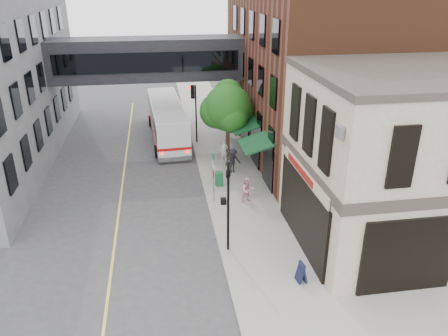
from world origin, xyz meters
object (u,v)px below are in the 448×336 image
object	(u,v)px
pedestrian_a	(224,150)
pedestrian_b	(248,190)
bus	(167,119)
pedestrian_c	(233,161)
sandwich_board	(301,272)
newspaper_box	(219,179)

from	to	relation	value
pedestrian_a	pedestrian_b	distance (m)	6.34
bus	pedestrian_c	size ratio (longest dim) A/B	6.55
bus	pedestrian_c	bearing A→B (deg)	-62.96
bus	sandwich_board	xyz separation A→B (m)	(4.88, -19.40, -1.03)
newspaper_box	sandwich_board	size ratio (longest dim) A/B	1.00
pedestrian_a	newspaper_box	size ratio (longest dim) A/B	1.67
pedestrian_a	pedestrian_b	bearing A→B (deg)	-67.71
pedestrian_c	newspaper_box	distance (m)	2.21
pedestrian_c	newspaper_box	world-z (taller)	pedestrian_c
bus	pedestrian_a	distance (m)	6.81
pedestrian_b	sandwich_board	world-z (taller)	pedestrian_b
pedestrian_a	sandwich_board	xyz separation A→B (m)	(1.15, -13.75, -0.30)
pedestrian_a	newspaper_box	xyz separation A→B (m)	(-0.93, -3.97, -0.30)
sandwich_board	newspaper_box	bearing A→B (deg)	95.37
pedestrian_a	newspaper_box	bearing A→B (deg)	-84.09
pedestrian_b	sandwich_board	bearing A→B (deg)	-93.32
pedestrian_c	sandwich_board	bearing A→B (deg)	-98.69
pedestrian_a	pedestrian_c	bearing A→B (deg)	-64.65
pedestrian_b	pedestrian_c	size ratio (longest dim) A/B	0.90
bus	pedestrian_a	world-z (taller)	bus
bus	pedestrian_b	bearing A→B (deg)	-71.14
newspaper_box	pedestrian_a	bearing A→B (deg)	74.11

